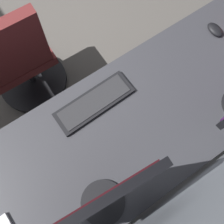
{
  "coord_description": "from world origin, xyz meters",
  "views": [
    {
      "loc": [
        0.11,
        1.82,
        1.91
      ],
      "look_at": [
        -0.08,
        1.55,
        0.95
      ],
      "focal_mm": 39.37,
      "sensor_mm": 36.0,
      "label": 1
    }
  ],
  "objects": [
    {
      "name": "mouse_main",
      "position": [
        -0.89,
        1.42,
        0.75
      ],
      "size": [
        0.06,
        0.1,
        0.03
      ],
      "primitive_type": "ellipsoid",
      "color": "black",
      "rests_on": "desk"
    },
    {
      "name": "monitor_secondary",
      "position": [
        0.15,
        1.82,
        0.99
      ],
      "size": [
        0.49,
        0.2,
        0.46
      ],
      "color": "black",
      "rests_on": "desk"
    },
    {
      "name": "floor_plane",
      "position": [
        0.0,
        0.0,
        0.0
      ],
      "size": [
        5.08,
        5.08,
        0.0
      ],
      "primitive_type": "plane",
      "color": "#59544F"
    },
    {
      "name": "desk",
      "position": [
        -0.08,
        1.6,
        0.67
      ],
      "size": [
        2.37,
        0.71,
        0.73
      ],
      "color": "#38383D",
      "rests_on": "ground"
    },
    {
      "name": "drawer_pedestal",
      "position": [
        0.33,
        1.63,
        0.35
      ],
      "size": [
        0.4,
        0.51,
        0.69
      ],
      "color": "#38383D",
      "rests_on": "ground"
    },
    {
      "name": "keyboard_main",
      "position": [
        -0.08,
        1.4,
        0.74
      ],
      "size": [
        0.42,
        0.15,
        0.02
      ],
      "color": "black",
      "rests_on": "desk"
    },
    {
      "name": "office_chair",
      "position": [
        0.13,
        0.76,
        0.46
      ],
      "size": [
        0.56,
        0.56,
        0.97
      ],
      "color": "maroon",
      "rests_on": "ground"
    }
  ]
}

